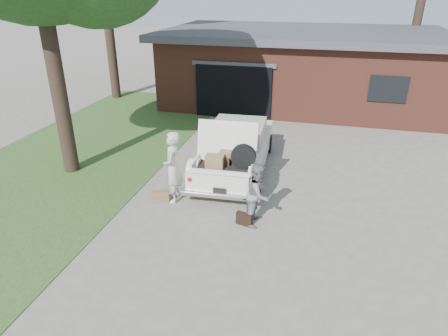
# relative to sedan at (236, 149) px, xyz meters

# --- Properties ---
(ground) EXTENTS (90.00, 90.00, 0.00)m
(ground) POSITION_rel_sedan_xyz_m (0.21, -2.84, -0.71)
(ground) COLOR gray
(ground) RESTS_ON ground
(grass_strip) EXTENTS (6.00, 16.00, 0.02)m
(grass_strip) POSITION_rel_sedan_xyz_m (-5.29, 0.16, -0.70)
(grass_strip) COLOR #2D4C1E
(grass_strip) RESTS_ON ground
(house) EXTENTS (12.80, 7.80, 3.30)m
(house) POSITION_rel_sedan_xyz_m (1.19, 8.63, 0.96)
(house) COLOR brown
(house) RESTS_ON ground
(sedan) EXTENTS (2.13, 4.93, 1.99)m
(sedan) POSITION_rel_sedan_xyz_m (0.00, 0.00, 0.00)
(sedan) COLOR white
(sedan) RESTS_ON ground
(woman_left) EXTENTS (0.58, 0.77, 1.90)m
(woman_left) POSITION_rel_sedan_xyz_m (-1.15, -2.21, 0.23)
(woman_left) COLOR beige
(woman_left) RESTS_ON ground
(woman_right) EXTENTS (0.67, 0.81, 1.53)m
(woman_right) POSITION_rel_sedan_xyz_m (1.17, -2.73, 0.05)
(woman_right) COLOR gray
(woman_right) RESTS_ON ground
(suitcase_left) EXTENTS (0.46, 0.26, 0.34)m
(suitcase_left) POSITION_rel_sedan_xyz_m (-1.44, -2.43, -0.54)
(suitcase_left) COLOR #896545
(suitcase_left) RESTS_ON ground
(suitcase_right) EXTENTS (0.42, 0.23, 0.31)m
(suitcase_right) POSITION_rel_sedan_xyz_m (0.89, -2.93, -0.56)
(suitcase_right) COLOR black
(suitcase_right) RESTS_ON ground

